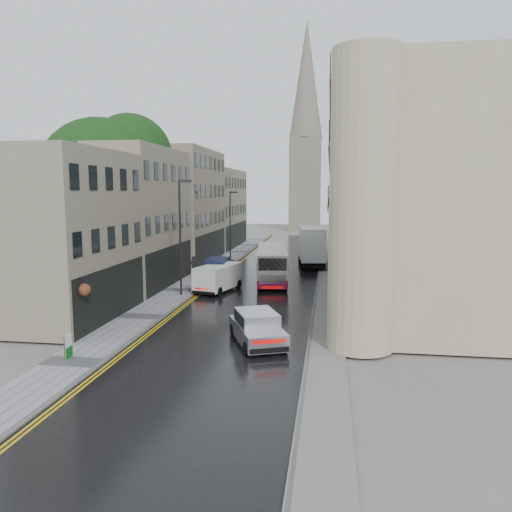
% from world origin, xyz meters
% --- Properties ---
extents(ground, '(200.00, 200.00, 0.00)m').
position_xyz_m(ground, '(0.00, 0.00, 0.00)').
color(ground, slate).
rests_on(ground, ground).
extents(road, '(9.00, 85.00, 0.02)m').
position_xyz_m(road, '(0.00, 27.50, 0.01)').
color(road, black).
rests_on(road, ground).
extents(left_sidewalk, '(2.70, 85.00, 0.12)m').
position_xyz_m(left_sidewalk, '(-5.85, 27.50, 0.06)').
color(left_sidewalk, gray).
rests_on(left_sidewalk, ground).
extents(right_sidewalk, '(1.80, 85.00, 0.12)m').
position_xyz_m(right_sidewalk, '(5.40, 27.50, 0.06)').
color(right_sidewalk, slate).
rests_on(right_sidewalk, ground).
extents(old_shop_row, '(4.50, 56.00, 12.00)m').
position_xyz_m(old_shop_row, '(-9.45, 30.00, 6.00)').
color(old_shop_row, gray).
rests_on(old_shop_row, ground).
extents(modern_block, '(8.00, 40.00, 14.00)m').
position_xyz_m(modern_block, '(10.30, 26.00, 7.00)').
color(modern_block, '#BEB48D').
rests_on(modern_block, ground).
extents(church_spire, '(6.40, 6.40, 40.00)m').
position_xyz_m(church_spire, '(0.50, 82.00, 20.00)').
color(church_spire, slate).
rests_on(church_spire, ground).
extents(tree_near, '(10.56, 10.56, 13.89)m').
position_xyz_m(tree_near, '(-12.50, 20.00, 6.95)').
color(tree_near, black).
rests_on(tree_near, ground).
extents(tree_far, '(9.24, 9.24, 12.46)m').
position_xyz_m(tree_far, '(-12.20, 33.00, 6.23)').
color(tree_far, black).
rests_on(tree_far, ground).
extents(cream_bus, '(3.69, 10.75, 2.87)m').
position_xyz_m(cream_bus, '(-0.15, 21.71, 1.46)').
color(cream_bus, beige).
rests_on(cream_bus, road).
extents(white_lorry, '(3.17, 7.99, 4.08)m').
position_xyz_m(white_lorry, '(2.77, 31.47, 2.06)').
color(white_lorry, white).
rests_on(white_lorry, road).
extents(silver_hatchback, '(3.59, 4.98, 1.71)m').
position_xyz_m(silver_hatchback, '(1.69, 4.89, 0.88)').
color(silver_hatchback, '#ABAAAF').
rests_on(silver_hatchback, road).
extents(white_van, '(3.15, 5.04, 2.11)m').
position_xyz_m(white_van, '(-4.30, 18.23, 1.08)').
color(white_van, silver).
rests_on(white_van, road).
extents(navy_van, '(2.02, 4.68, 2.36)m').
position_xyz_m(navy_van, '(-4.30, 20.06, 1.20)').
color(navy_van, black).
rests_on(navy_van, road).
extents(pedestrian, '(0.76, 0.54, 1.95)m').
position_xyz_m(pedestrian, '(-6.31, 24.61, 1.10)').
color(pedestrian, black).
rests_on(pedestrian, left_sidewalk).
extents(lamp_post_near, '(0.96, 0.46, 8.36)m').
position_xyz_m(lamp_post_near, '(-5.29, 17.38, 4.30)').
color(lamp_post_near, black).
rests_on(lamp_post_near, left_sidewalk).
extents(lamp_post_far, '(0.86, 0.27, 7.52)m').
position_xyz_m(lamp_post_far, '(-5.35, 36.09, 3.88)').
color(lamp_post_far, black).
rests_on(lamp_post_far, left_sidewalk).
extents(estate_sign, '(0.10, 0.66, 1.09)m').
position_xyz_m(estate_sign, '(-6.31, 3.09, 0.66)').
color(estate_sign, silver).
rests_on(estate_sign, left_sidewalk).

